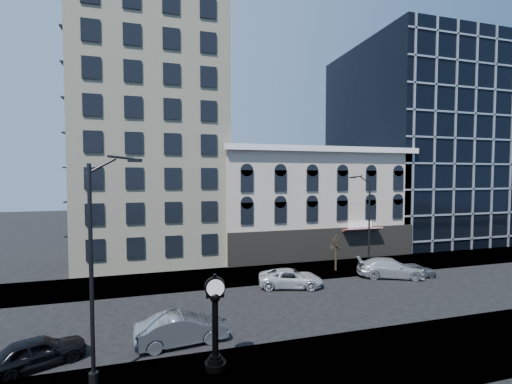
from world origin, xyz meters
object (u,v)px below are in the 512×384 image
object	(u,v)px
street_clock	(215,325)
street_lamp_near	(109,208)
car_near_a	(38,351)
car_near_b	(182,329)

from	to	relation	value
street_clock	street_lamp_near	size ratio (longest dim) A/B	0.45
car_near_a	car_near_b	distance (m)	6.91
street_lamp_near	car_near_a	size ratio (longest dim) A/B	2.42
street_clock	car_near_a	size ratio (longest dim) A/B	1.08
street_clock	car_near_a	bearing A→B (deg)	167.51
street_clock	car_near_b	world-z (taller)	street_clock
car_near_a	street_clock	bearing A→B (deg)	-132.15
street_lamp_near	car_near_b	bearing A→B (deg)	25.98
car_near_a	car_near_b	size ratio (longest dim) A/B	0.85
street_clock	car_near_b	size ratio (longest dim) A/B	0.91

